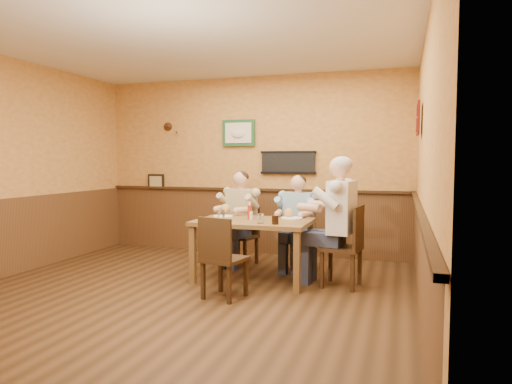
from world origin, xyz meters
TOP-DOWN VIEW (x-y plane):
  - room at (0.13, 0.17)m, footprint 5.02×5.03m
  - dining_table at (0.56, 0.90)m, footprint 1.40×0.90m
  - chair_back_left at (0.14, 1.64)m, footprint 0.46×0.46m
  - chair_back_right at (0.97, 1.63)m, footprint 0.41×0.41m
  - chair_right_end at (1.64, 0.93)m, footprint 0.50×0.50m
  - chair_near_side at (0.50, 0.10)m, footprint 0.49×0.49m
  - diner_tan_shirt at (0.14, 1.64)m, footprint 0.66×0.66m
  - diner_blue_polo at (0.97, 1.63)m, footprint 0.59×0.59m
  - diner_white_elder at (1.64, 0.93)m, footprint 0.71×0.71m
  - water_glass_left at (0.21, 0.71)m, footprint 0.10×0.10m
  - water_glass_mid at (0.73, 0.65)m, footprint 0.09×0.09m
  - cola_tumbler at (0.92, 0.61)m, footprint 0.10×0.10m
  - hot_sauce_bottle at (0.51, 0.92)m, footprint 0.06×0.06m
  - salt_shaker at (0.53, 0.91)m, footprint 0.05×0.05m
  - pepper_shaker at (0.50, 0.94)m, footprint 0.04×0.04m
  - plate_far_left at (0.10, 1.06)m, footprint 0.34×0.34m
  - plate_far_right at (0.99, 1.14)m, footprint 0.36×0.36m

SIDE VIEW (x-z plane):
  - chair_back_right at x=0.97m, z-range 0.00..0.81m
  - chair_back_left at x=0.14m, z-range 0.00..0.84m
  - chair_near_side at x=0.50m, z-range 0.00..0.89m
  - chair_right_end at x=1.64m, z-range 0.00..0.96m
  - diner_blue_polo at x=0.97m, z-range 0.00..1.16m
  - diner_tan_shirt at x=0.14m, z-range 0.00..1.19m
  - dining_table at x=0.56m, z-range 0.28..1.03m
  - diner_white_elder at x=1.64m, z-range 0.00..1.37m
  - plate_far_left at x=0.10m, z-range 0.75..0.77m
  - plate_far_right at x=0.99m, z-range 0.75..0.77m
  - pepper_shaker at x=0.50m, z-range 0.75..0.84m
  - salt_shaker at x=0.53m, z-range 0.75..0.85m
  - cola_tumbler at x=0.92m, z-range 0.75..0.85m
  - water_glass_mid at x=0.73m, z-range 0.75..0.86m
  - water_glass_left at x=0.21m, z-range 0.75..0.88m
  - hot_sauce_bottle at x=0.51m, z-range 0.75..0.95m
  - room at x=0.13m, z-range 0.28..3.09m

